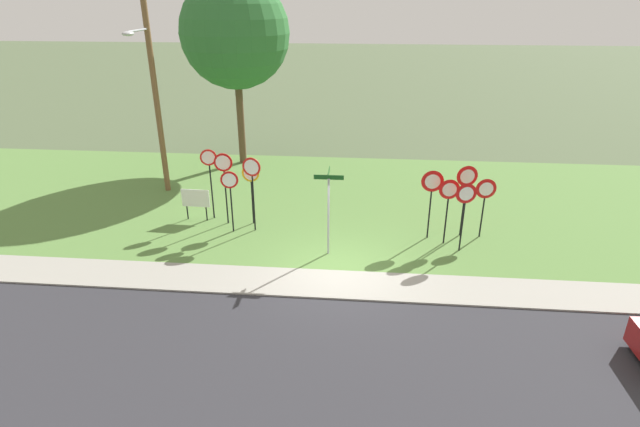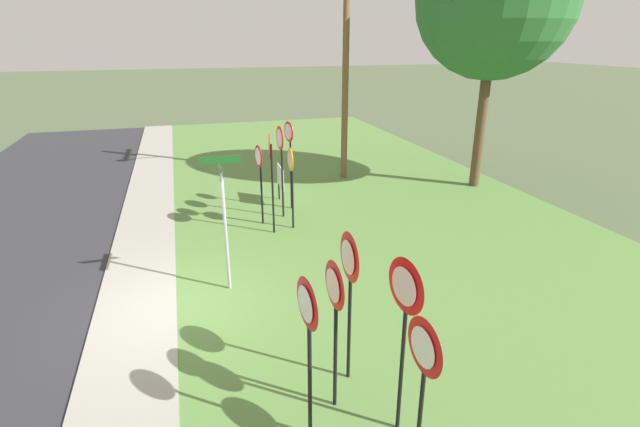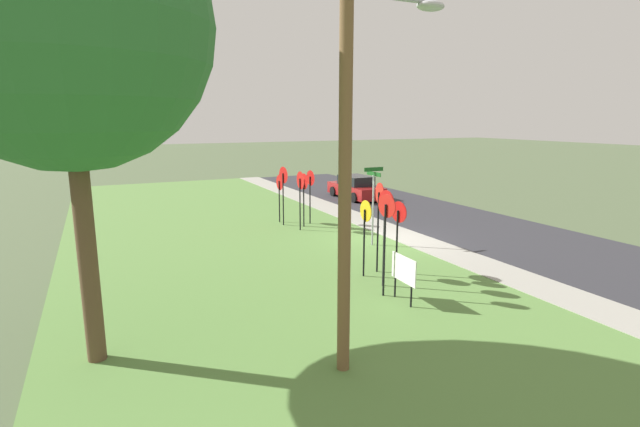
{
  "view_description": "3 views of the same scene",
  "coord_description": "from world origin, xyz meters",
  "px_view_note": "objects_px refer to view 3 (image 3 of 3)",
  "views": [
    {
      "loc": [
        0.62,
        -13.75,
        8.11
      ],
      "look_at": [
        -0.82,
        2.28,
        1.0
      ],
      "focal_mm": 27.94,
      "sensor_mm": 36.0,
      "label": 1
    },
    {
      "loc": [
        8.96,
        0.43,
        5.26
      ],
      "look_at": [
        -1.02,
        3.4,
        1.35
      ],
      "focal_mm": 26.55,
      "sensor_mm": 36.0,
      "label": 2
    },
    {
      "loc": [
        -15.49,
        10.48,
        4.79
      ],
      "look_at": [
        -0.42,
        3.35,
        1.45
      ],
      "focal_mm": 26.62,
      "sensor_mm": 36.0,
      "label": 3
    }
  ],
  "objects_px": {
    "yield_sign_center": "(301,186)",
    "oak_tree_left": "(64,25)",
    "yield_sign_far_right": "(311,184)",
    "utility_pole": "(352,99)",
    "street_name_post": "(373,199)",
    "stop_sign_near_left": "(365,222)",
    "yield_sign_near_left": "(304,187)",
    "yield_sign_far_left": "(284,181)",
    "stop_sign_near_right": "(386,224)",
    "parked_sedan_distant": "(356,188)",
    "stop_sign_far_center": "(379,208)",
    "notice_board": "(404,272)",
    "yield_sign_near_right": "(280,187)",
    "stop_sign_far_left": "(386,217)",
    "stop_sign_far_right": "(398,224)"
  },
  "relations": [
    {
      "from": "stop_sign_near_right",
      "to": "notice_board",
      "type": "distance_m",
      "value": 1.32
    },
    {
      "from": "stop_sign_far_center",
      "to": "stop_sign_far_right",
      "type": "distance_m",
      "value": 0.88
    },
    {
      "from": "yield_sign_near_left",
      "to": "stop_sign_far_right",
      "type": "bearing_deg",
      "value": 174.16
    },
    {
      "from": "stop_sign_far_center",
      "to": "utility_pole",
      "type": "height_order",
      "value": "utility_pole"
    },
    {
      "from": "street_name_post",
      "to": "oak_tree_left",
      "type": "height_order",
      "value": "oak_tree_left"
    },
    {
      "from": "stop_sign_near_right",
      "to": "yield_sign_far_left",
      "type": "height_order",
      "value": "stop_sign_near_right"
    },
    {
      "from": "yield_sign_center",
      "to": "notice_board",
      "type": "distance_m",
      "value": 8.88
    },
    {
      "from": "yield_sign_far_right",
      "to": "notice_board",
      "type": "bearing_deg",
      "value": 162.49
    },
    {
      "from": "stop_sign_far_center",
      "to": "yield_sign_far_right",
      "type": "distance_m",
      "value": 7.39
    },
    {
      "from": "stop_sign_far_left",
      "to": "street_name_post",
      "type": "height_order",
      "value": "street_name_post"
    },
    {
      "from": "stop_sign_far_right",
      "to": "oak_tree_left",
      "type": "distance_m",
      "value": 9.63
    },
    {
      "from": "notice_board",
      "to": "yield_sign_near_left",
      "type": "bearing_deg",
      "value": -5.28
    },
    {
      "from": "stop_sign_near_right",
      "to": "stop_sign_far_left",
      "type": "distance_m",
      "value": 0.8
    },
    {
      "from": "stop_sign_far_left",
      "to": "yield_sign_far_right",
      "type": "bearing_deg",
      "value": -13.93
    },
    {
      "from": "stop_sign_far_right",
      "to": "yield_sign_center",
      "type": "height_order",
      "value": "yield_sign_center"
    },
    {
      "from": "stop_sign_near_left",
      "to": "yield_sign_near_left",
      "type": "distance_m",
      "value": 7.13
    },
    {
      "from": "stop_sign_far_right",
      "to": "notice_board",
      "type": "bearing_deg",
      "value": 142.86
    },
    {
      "from": "stop_sign_far_center",
      "to": "notice_board",
      "type": "distance_m",
      "value": 2.83
    },
    {
      "from": "yield_sign_near_right",
      "to": "notice_board",
      "type": "height_order",
      "value": "yield_sign_near_right"
    },
    {
      "from": "yield_sign_near_right",
      "to": "yield_sign_center",
      "type": "relative_size",
      "value": 0.87
    },
    {
      "from": "stop_sign_far_left",
      "to": "yield_sign_near_right",
      "type": "relative_size",
      "value": 1.25
    },
    {
      "from": "yield_sign_far_right",
      "to": "utility_pole",
      "type": "height_order",
      "value": "utility_pole"
    },
    {
      "from": "stop_sign_far_right",
      "to": "parked_sedan_distant",
      "type": "relative_size",
      "value": 0.54
    },
    {
      "from": "stop_sign_near_left",
      "to": "yield_sign_far_right",
      "type": "relative_size",
      "value": 0.96
    },
    {
      "from": "stop_sign_far_left",
      "to": "stop_sign_far_center",
      "type": "xyz_separation_m",
      "value": [
        1.17,
        -0.53,
        0.03
      ]
    },
    {
      "from": "yield_sign_near_right",
      "to": "utility_pole",
      "type": "distance_m",
      "value": 13.89
    },
    {
      "from": "stop_sign_far_center",
      "to": "yield_sign_near_right",
      "type": "xyz_separation_m",
      "value": [
        8.23,
        0.19,
        -0.4
      ]
    },
    {
      "from": "yield_sign_near_left",
      "to": "yield_sign_far_left",
      "type": "relative_size",
      "value": 0.9
    },
    {
      "from": "stop_sign_far_left",
      "to": "yield_sign_far_left",
      "type": "height_order",
      "value": "stop_sign_far_left"
    },
    {
      "from": "parked_sedan_distant",
      "to": "utility_pole",
      "type": "bearing_deg",
      "value": 149.67
    },
    {
      "from": "stop_sign_near_right",
      "to": "parked_sedan_distant",
      "type": "xyz_separation_m",
      "value": [
        14.62,
        -7.38,
        -1.39
      ]
    },
    {
      "from": "yield_sign_center",
      "to": "oak_tree_left",
      "type": "relative_size",
      "value": 0.28
    },
    {
      "from": "street_name_post",
      "to": "stop_sign_near_left",
      "type": "bearing_deg",
      "value": 144.77
    },
    {
      "from": "stop_sign_near_left",
      "to": "yield_sign_center",
      "type": "height_order",
      "value": "yield_sign_center"
    },
    {
      "from": "yield_sign_far_right",
      "to": "parked_sedan_distant",
      "type": "height_order",
      "value": "yield_sign_far_right"
    },
    {
      "from": "yield_sign_far_right",
      "to": "stop_sign_far_center",
      "type": "bearing_deg",
      "value": 164.99
    },
    {
      "from": "yield_sign_near_right",
      "to": "parked_sedan_distant",
      "type": "bearing_deg",
      "value": -59.84
    },
    {
      "from": "stop_sign_far_left",
      "to": "parked_sedan_distant",
      "type": "relative_size",
      "value": 0.64
    },
    {
      "from": "yield_sign_far_right",
      "to": "yield_sign_near_right",
      "type": "bearing_deg",
      "value": 44.35
    },
    {
      "from": "parked_sedan_distant",
      "to": "yield_sign_far_right",
      "type": "bearing_deg",
      "value": 134.53
    },
    {
      "from": "street_name_post",
      "to": "oak_tree_left",
      "type": "xyz_separation_m",
      "value": [
        -5.19,
        9.63,
        4.6
      ]
    },
    {
      "from": "stop_sign_near_right",
      "to": "yield_sign_far_left",
      "type": "xyz_separation_m",
      "value": [
        9.39,
        -0.69,
        0.0
      ]
    },
    {
      "from": "street_name_post",
      "to": "parked_sedan_distant",
      "type": "height_order",
      "value": "street_name_post"
    },
    {
      "from": "yield_sign_near_left",
      "to": "oak_tree_left",
      "type": "height_order",
      "value": "oak_tree_left"
    },
    {
      "from": "stop_sign_far_right",
      "to": "stop_sign_far_left",
      "type": "bearing_deg",
      "value": 111.04
    },
    {
      "from": "stop_sign_near_left",
      "to": "notice_board",
      "type": "bearing_deg",
      "value": 176.67
    },
    {
      "from": "yield_sign_near_left",
      "to": "yield_sign_near_right",
      "type": "xyz_separation_m",
      "value": [
        1.37,
        0.64,
        -0.13
      ]
    },
    {
      "from": "yield_sign_far_left",
      "to": "stop_sign_near_right",
      "type": "bearing_deg",
      "value": 166.37
    },
    {
      "from": "yield_sign_near_right",
      "to": "parked_sedan_distant",
      "type": "xyz_separation_m",
      "value": [
        4.55,
        -6.62,
        -1.05
      ]
    },
    {
      "from": "yield_sign_near_left",
      "to": "notice_board",
      "type": "height_order",
      "value": "yield_sign_near_left"
    }
  ]
}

